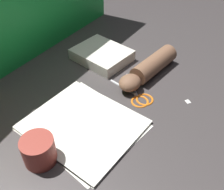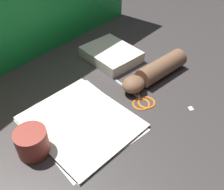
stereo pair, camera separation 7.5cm
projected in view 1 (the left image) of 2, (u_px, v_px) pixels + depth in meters
name	position (u px, v px, depth m)	size (l,w,h in m)	color
ground_plane	(117.00, 113.00, 0.81)	(6.00, 6.00, 0.00)	#3D3838
paper_stack	(83.00, 125.00, 0.76)	(0.30, 0.33, 0.01)	white
book_closed	(102.00, 55.00, 1.02)	(0.18, 0.21, 0.04)	silver
scissors	(138.00, 95.00, 0.86)	(0.14, 0.18, 0.01)	silver
hand_forearm	(149.00, 68.00, 0.93)	(0.29, 0.09, 0.07)	brown
paper_scrap_near	(188.00, 101.00, 0.85)	(0.02, 0.02, 0.00)	white
paper_scrap_mid	(134.00, 116.00, 0.80)	(0.02, 0.03, 0.00)	white
mug	(39.00, 150.00, 0.66)	(0.08, 0.08, 0.08)	#99382D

